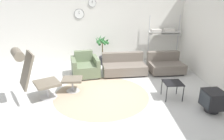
# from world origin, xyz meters

# --- Properties ---
(ground_plane) EXTENTS (12.00, 12.00, 0.00)m
(ground_plane) POSITION_xyz_m (0.00, 0.00, 0.00)
(ground_plane) COLOR silver
(wall_back) EXTENTS (12.00, 0.09, 2.80)m
(wall_back) POSITION_xyz_m (-0.00, 2.80, 1.40)
(wall_back) COLOR silver
(wall_back) RESTS_ON ground_plane
(wall_right) EXTENTS (0.06, 12.00, 2.80)m
(wall_right) POSITION_xyz_m (3.14, 0.00, 1.40)
(wall_right) COLOR silver
(wall_right) RESTS_ON ground_plane
(round_rug) EXTENTS (2.49, 2.49, 0.01)m
(round_rug) POSITION_xyz_m (-0.06, -0.26, 0.00)
(round_rug) COLOR tan
(round_rug) RESTS_ON ground_plane
(lounge_chair) EXTENTS (1.12, 0.98, 1.34)m
(lounge_chair) POSITION_xyz_m (-1.71, -0.47, 0.79)
(lounge_chair) COLOR #BCBCC1
(lounge_chair) RESTS_ON ground_plane
(ottoman) EXTENTS (0.53, 0.45, 0.38)m
(ottoman) POSITION_xyz_m (-0.85, 0.02, 0.29)
(ottoman) COLOR #BCBCC1
(ottoman) RESTS_ON ground_plane
(armchair_red) EXTENTS (1.00, 1.02, 0.77)m
(armchair_red) POSITION_xyz_m (-0.58, 1.16, 0.29)
(armchair_red) COLOR silver
(armchair_red) RESTS_ON ground_plane
(couch_low) EXTENTS (1.46, 0.94, 0.66)m
(couch_low) POSITION_xyz_m (0.70, 1.31, 0.24)
(couch_low) COLOR black
(couch_low) RESTS_ON ground_plane
(couch_second) EXTENTS (1.18, 0.92, 0.66)m
(couch_second) POSITION_xyz_m (2.13, 1.36, 0.24)
(couch_second) COLOR black
(couch_second) RESTS_ON ground_plane
(side_table) EXTENTS (0.45, 0.45, 0.43)m
(side_table) POSITION_xyz_m (1.72, -0.52, 0.39)
(side_table) COLOR black
(side_table) RESTS_ON ground_plane
(crt_television) EXTENTS (0.45, 0.48, 0.50)m
(crt_television) POSITION_xyz_m (2.40, -1.20, 0.27)
(crt_television) COLOR black
(crt_television) RESTS_ON ground_plane
(potted_plant) EXTENTS (0.59, 0.56, 1.15)m
(potted_plant) POSITION_xyz_m (-0.01, 2.32, 0.60)
(potted_plant) COLOR #333338
(potted_plant) RESTS_ON ground_plane
(shelf_unit) EXTENTS (1.21, 0.28, 1.80)m
(shelf_unit) POSITION_xyz_m (2.30, 2.49, 1.19)
(shelf_unit) COLOR #BCBCC1
(shelf_unit) RESTS_ON ground_plane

